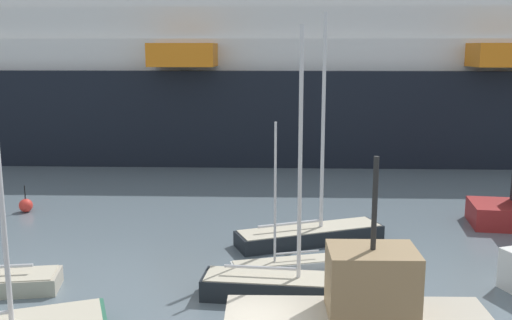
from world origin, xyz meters
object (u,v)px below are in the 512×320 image
Objects in this scene: fishing_boat_3 at (362,315)px; channel_buoy_0 at (27,205)px; sailboat_1 at (286,284)px; sailboat_4 at (284,263)px; sailboat_2 at (311,232)px; cruise_ship at (329,65)px.

channel_buoy_0 is (-16.37, 15.30, -0.69)m from fishing_boat_3.
sailboat_1 reaches higher than sailboat_4.
sailboat_1 is 1.22× the size of fishing_boat_3.
sailboat_2 is at bearing 83.77° from sailboat_1.
sailboat_1 reaches higher than fishing_boat_3.
sailboat_1 is 2.79m from sailboat_4.
sailboat_2 is 9.99m from fishing_boat_3.
sailboat_2 is 3.84m from sailboat_4.
fishing_boat_3 is at bearing -43.07° from channel_buoy_0.
fishing_boat_3 is 5.32× the size of channel_buoy_0.
sailboat_4 is 0.76× the size of fishing_boat_3.
channel_buoy_0 is at bearing -45.24° from sailboat_4.
sailboat_2 reaches higher than channel_buoy_0.
sailboat_4 is 31.94m from cruise_ship.
sailboat_4 is 4.07× the size of channel_buoy_0.
cruise_ship reaches higher than sailboat_1.
cruise_ship is (3.32, 37.00, 6.64)m from fishing_boat_3.
fishing_boat_3 is at bearing -52.04° from sailboat_1.
sailboat_1 is 34.56m from cruise_ship.
sailboat_2 is 1.31× the size of fishing_boat_3.
fishing_boat_3 reaches higher than channel_buoy_0.
fishing_boat_3 is 37.74m from cruise_ship.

